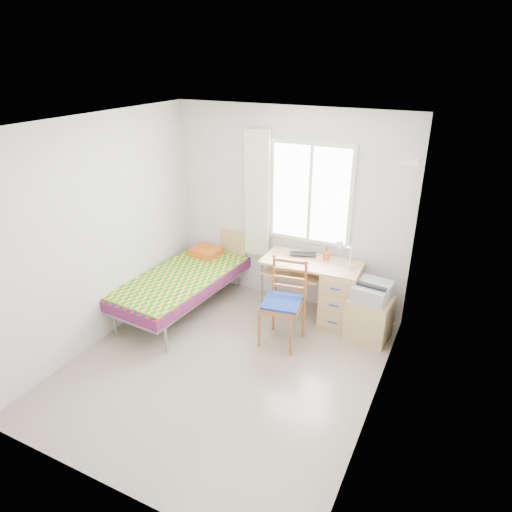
{
  "coord_description": "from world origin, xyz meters",
  "views": [
    {
      "loc": [
        2.13,
        -3.54,
        3.18
      ],
      "look_at": [
        0.12,
        0.55,
        1.13
      ],
      "focal_mm": 32.0,
      "sensor_mm": 36.0,
      "label": 1
    }
  ],
  "objects_px": {
    "bed": "(185,279)",
    "printer": "(373,291)",
    "cabinet": "(369,318)",
    "desk": "(335,292)",
    "chair": "(285,298)"
  },
  "relations": [
    {
      "from": "bed",
      "to": "printer",
      "type": "height_order",
      "value": "bed"
    },
    {
      "from": "cabinet",
      "to": "desk",
      "type": "bearing_deg",
      "value": 165.47
    },
    {
      "from": "chair",
      "to": "cabinet",
      "type": "bearing_deg",
      "value": 19.54
    },
    {
      "from": "printer",
      "to": "cabinet",
      "type": "bearing_deg",
      "value": -97.75
    },
    {
      "from": "cabinet",
      "to": "printer",
      "type": "height_order",
      "value": "printer"
    },
    {
      "from": "bed",
      "to": "printer",
      "type": "xyz_separation_m",
      "value": [
        2.39,
        0.38,
        0.21
      ]
    },
    {
      "from": "printer",
      "to": "chair",
      "type": "bearing_deg",
      "value": -143.47
    },
    {
      "from": "desk",
      "to": "cabinet",
      "type": "bearing_deg",
      "value": -21.75
    },
    {
      "from": "bed",
      "to": "desk",
      "type": "height_order",
      "value": "bed"
    },
    {
      "from": "chair",
      "to": "cabinet",
      "type": "height_order",
      "value": "chair"
    },
    {
      "from": "chair",
      "to": "printer",
      "type": "bearing_deg",
      "value": 20.32
    },
    {
      "from": "desk",
      "to": "chair",
      "type": "relative_size",
      "value": 1.22
    },
    {
      "from": "bed",
      "to": "cabinet",
      "type": "relative_size",
      "value": 3.89
    },
    {
      "from": "chair",
      "to": "printer",
      "type": "distance_m",
      "value": 1.04
    },
    {
      "from": "desk",
      "to": "chair",
      "type": "bearing_deg",
      "value": -123.59
    }
  ]
}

